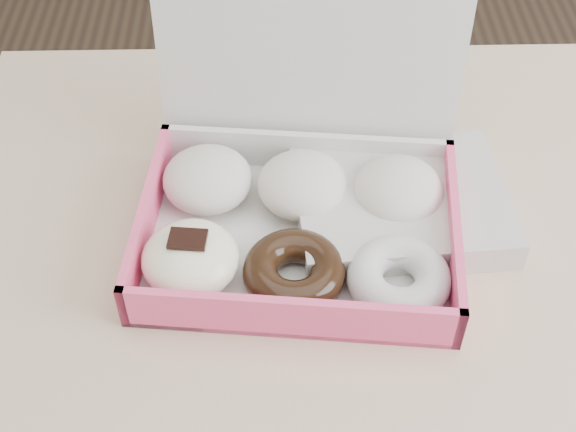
{
  "coord_description": "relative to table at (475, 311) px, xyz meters",
  "views": [
    {
      "loc": [
        -0.22,
        -0.53,
        1.41
      ],
      "look_at": [
        -0.21,
        0.02,
        0.82
      ],
      "focal_mm": 50.0,
      "sensor_mm": 36.0,
      "label": 1
    }
  ],
  "objects": [
    {
      "name": "table",
      "position": [
        0.0,
        0.0,
        0.0
      ],
      "size": [
        1.2,
        0.8,
        0.75
      ],
      "color": "tan",
      "rests_on": "ground"
    },
    {
      "name": "newspapers",
      "position": [
        -0.09,
        0.08,
        0.1
      ],
      "size": [
        0.24,
        0.2,
        0.04
      ],
      "primitive_type": "cube",
      "rotation": [
        0.0,
        0.0,
        0.08
      ],
      "color": "silver",
      "rests_on": "table"
    },
    {
      "name": "donut_box",
      "position": [
        -0.2,
        0.06,
        0.12
      ],
      "size": [
        0.36,
        0.31,
        0.24
      ],
      "rotation": [
        0.0,
        0.0,
        -0.1
      ],
      "color": "silver",
      "rests_on": "table"
    }
  ]
}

